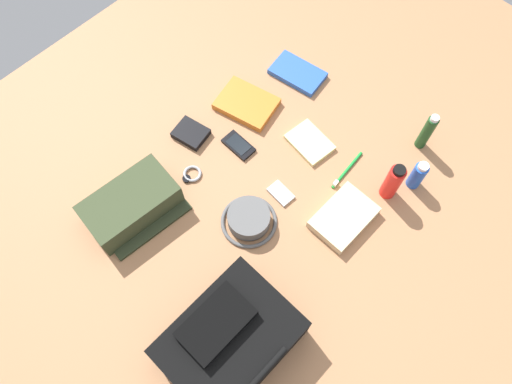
{
  "coord_description": "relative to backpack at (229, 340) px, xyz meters",
  "views": [
    {
      "loc": [
        0.47,
        0.45,
        1.44
      ],
      "look_at": [
        0.0,
        0.0,
        0.04
      ],
      "focal_mm": 33.88,
      "sensor_mm": 36.0,
      "label": 1
    }
  ],
  "objects": [
    {
      "name": "cell_phone",
      "position": [
        -0.48,
        -0.44,
        -0.06
      ],
      "size": [
        0.06,
        0.11,
        0.01
      ],
      "color": "black",
      "rests_on": "ground_plane"
    },
    {
      "name": "paperback_novel",
      "position": [
        -0.85,
        -0.5,
        -0.06
      ],
      "size": [
        0.14,
        0.21,
        0.02
      ],
      "color": "blue",
      "rests_on": "ground_plane"
    },
    {
      "name": "shampoo_bottle",
      "position": [
        -0.92,
        -0.0,
        0.01
      ],
      "size": [
        0.04,
        0.04,
        0.17
      ],
      "color": "#19471E",
      "rests_on": "ground_plane"
    },
    {
      "name": "sunscreen_spray",
      "position": [
        -0.69,
        0.03,
        0.01
      ],
      "size": [
        0.05,
        0.05,
        0.16
      ],
      "color": "red",
      "rests_on": "ground_plane"
    },
    {
      "name": "folded_towel",
      "position": [
        -0.52,
        -0.01,
        -0.05
      ],
      "size": [
        0.2,
        0.14,
        0.04
      ],
      "primitive_type": "cube",
      "rotation": [
        0.0,
        0.0,
        0.0
      ],
      "color": "beige",
      "rests_on": "ground_plane"
    },
    {
      "name": "toiletry_pouch",
      "position": [
        -0.08,
        -0.52,
        -0.02
      ],
      "size": [
        0.31,
        0.23,
        0.1
      ],
      "color": "#384228",
      "rests_on": "ground_plane"
    },
    {
      "name": "toothbrush",
      "position": [
        -0.66,
        -0.11,
        -0.06
      ],
      "size": [
        0.17,
        0.02,
        0.02
      ],
      "color": "#198C33",
      "rests_on": "ground_plane"
    },
    {
      "name": "media_player",
      "position": [
        -0.45,
        -0.22,
        -0.06
      ],
      "size": [
        0.06,
        0.09,
        0.01
      ],
      "color": "#B7B7BC",
      "rests_on": "ground_plane"
    },
    {
      "name": "wristwatch",
      "position": [
        -0.29,
        -0.48,
        -0.06
      ],
      "size": [
        0.07,
        0.06,
        0.01
      ],
      "color": "#99999E",
      "rests_on": "ground_plane"
    },
    {
      "name": "wallet",
      "position": [
        -0.4,
        -0.59,
        -0.06
      ],
      "size": [
        0.11,
        0.13,
        0.02
      ],
      "primitive_type": "cube",
      "rotation": [
        0.0,
        0.0,
        0.2
      ],
      "color": "black",
      "rests_on": "ground_plane"
    },
    {
      "name": "backpack",
      "position": [
        0.0,
        0.0,
        0.0
      ],
      "size": [
        0.36,
        0.27,
        0.16
      ],
      "color": "black",
      "rests_on": "ground_plane"
    },
    {
      "name": "notepad",
      "position": [
        -0.66,
        -0.28,
        -0.06
      ],
      "size": [
        0.13,
        0.16,
        0.02
      ],
      "primitive_type": "cube",
      "rotation": [
        0.0,
        0.0,
        -0.12
      ],
      "color": "beige",
      "rests_on": "ground_plane"
    },
    {
      "name": "travel_guidebook",
      "position": [
        -0.62,
        -0.54,
        -0.06
      ],
      "size": [
        0.19,
        0.23,
        0.03
      ],
      "color": "orange",
      "rests_on": "ground_plane"
    },
    {
      "name": "bucket_hat",
      "position": [
        -0.3,
        -0.22,
        -0.04
      ],
      "size": [
        0.18,
        0.18,
        0.06
      ],
      "color": "#5C5C5C",
      "rests_on": "ground_plane"
    },
    {
      "name": "ground_plane",
      "position": [
        -0.38,
        -0.27,
        -0.08
      ],
      "size": [
        2.64,
        2.02,
        0.02
      ],
      "primitive_type": "cube",
      "color": "#A6714A",
      "rests_on": "ground"
    },
    {
      "name": "deodorant_spray",
      "position": [
        -0.78,
        0.07,
        -0.01
      ],
      "size": [
        0.04,
        0.04,
        0.13
      ],
      "color": "blue",
      "rests_on": "ground_plane"
    }
  ]
}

